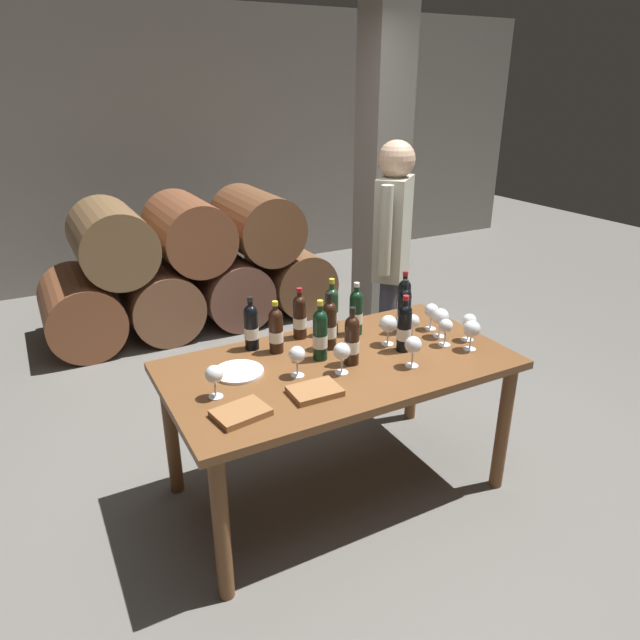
% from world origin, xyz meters
% --- Properties ---
extents(ground_plane, '(14.00, 14.00, 0.00)m').
position_xyz_m(ground_plane, '(0.00, 0.00, 0.00)').
color(ground_plane, '#66635E').
extents(cellar_back_wall, '(10.00, 0.24, 2.80)m').
position_xyz_m(cellar_back_wall, '(0.00, 4.20, 1.40)').
color(cellar_back_wall, gray).
rests_on(cellar_back_wall, ground_plane).
extents(barrel_stack, '(2.49, 0.90, 1.15)m').
position_xyz_m(barrel_stack, '(-0.00, 2.60, 0.53)').
color(barrel_stack, brown).
rests_on(barrel_stack, ground_plane).
extents(stone_pillar, '(0.32, 0.32, 2.60)m').
position_xyz_m(stone_pillar, '(1.30, 1.60, 1.30)').
color(stone_pillar, gray).
rests_on(stone_pillar, ground_plane).
extents(dining_table, '(1.70, 0.90, 0.76)m').
position_xyz_m(dining_table, '(0.00, 0.00, 0.67)').
color(dining_table, brown).
rests_on(dining_table, ground_plane).
extents(wine_bottle_0, '(0.07, 0.07, 0.28)m').
position_xyz_m(wine_bottle_0, '(-0.04, 0.35, 0.88)').
color(wine_bottle_0, black).
rests_on(wine_bottle_0, dining_table).
extents(wine_bottle_1, '(0.07, 0.07, 0.31)m').
position_xyz_m(wine_bottle_1, '(-0.07, 0.08, 0.89)').
color(wine_bottle_1, black).
rests_on(wine_bottle_1, dining_table).
extents(wine_bottle_2, '(0.07, 0.07, 0.30)m').
position_xyz_m(wine_bottle_2, '(0.49, 0.15, 0.89)').
color(wine_bottle_2, black).
rests_on(wine_bottle_2, dining_table).
extents(wine_bottle_3, '(0.07, 0.07, 0.28)m').
position_xyz_m(wine_bottle_3, '(-0.32, 0.35, 0.88)').
color(wine_bottle_3, black).
rests_on(wine_bottle_3, dining_table).
extents(wine_bottle_4, '(0.07, 0.07, 0.30)m').
position_xyz_m(wine_bottle_4, '(0.04, 0.16, 0.89)').
color(wine_bottle_4, black).
rests_on(wine_bottle_4, dining_table).
extents(wine_bottle_5, '(0.07, 0.07, 0.32)m').
position_xyz_m(wine_bottle_5, '(0.13, 0.31, 0.90)').
color(wine_bottle_5, '#19381E').
rests_on(wine_bottle_5, dining_table).
extents(wine_bottle_6, '(0.07, 0.07, 0.31)m').
position_xyz_m(wine_bottle_6, '(0.56, 0.25, 0.89)').
color(wine_bottle_6, black).
rests_on(wine_bottle_6, dining_table).
extents(wine_bottle_7, '(0.07, 0.07, 0.27)m').
position_xyz_m(wine_bottle_7, '(-0.22, 0.25, 0.88)').
color(wine_bottle_7, black).
rests_on(wine_bottle_7, dining_table).
extents(wine_bottle_8, '(0.07, 0.07, 0.29)m').
position_xyz_m(wine_bottle_8, '(0.25, 0.26, 0.89)').
color(wine_bottle_8, black).
rests_on(wine_bottle_8, dining_table).
extents(wine_bottle_9, '(0.07, 0.07, 0.29)m').
position_xyz_m(wine_bottle_9, '(0.04, -0.04, 0.89)').
color(wine_bottle_9, black).
rests_on(wine_bottle_9, dining_table).
extents(wine_bottle_10, '(0.07, 0.07, 0.30)m').
position_xyz_m(wine_bottle_10, '(0.36, -0.04, 0.89)').
color(wine_bottle_10, black).
rests_on(wine_bottle_10, dining_table).
extents(wine_glass_0, '(0.08, 0.08, 0.15)m').
position_xyz_m(wine_glass_0, '(-0.65, -0.04, 0.87)').
color(wine_glass_0, white).
rests_on(wine_glass_0, dining_table).
extents(wine_glass_1, '(0.09, 0.09, 0.16)m').
position_xyz_m(wine_glass_1, '(0.66, -0.20, 0.87)').
color(wine_glass_1, white).
rests_on(wine_glass_1, dining_table).
extents(wine_glass_2, '(0.09, 0.09, 0.16)m').
position_xyz_m(wine_glass_2, '(0.32, 0.06, 0.87)').
color(wine_glass_2, white).
rests_on(wine_glass_2, dining_table).
extents(wine_glass_3, '(0.09, 0.09, 0.16)m').
position_xyz_m(wine_glass_3, '(0.63, 0.01, 0.87)').
color(wine_glass_3, white).
rests_on(wine_glass_3, dining_table).
extents(wine_glass_4, '(0.08, 0.08, 0.16)m').
position_xyz_m(wine_glass_4, '(0.29, -0.21, 0.87)').
color(wine_glass_4, white).
rests_on(wine_glass_4, dining_table).
extents(wine_glass_5, '(0.07, 0.07, 0.15)m').
position_xyz_m(wine_glass_5, '(0.58, -0.09, 0.86)').
color(wine_glass_5, white).
rests_on(wine_glass_5, dining_table).
extents(wine_glass_6, '(0.07, 0.07, 0.15)m').
position_xyz_m(wine_glass_6, '(0.14, 0.12, 0.87)').
color(wine_glass_6, white).
rests_on(wine_glass_6, dining_table).
extents(wine_glass_7, '(0.08, 0.08, 0.15)m').
position_xyz_m(wine_glass_7, '(0.65, 0.11, 0.87)').
color(wine_glass_7, white).
rests_on(wine_glass_7, dining_table).
extents(wine_glass_8, '(0.08, 0.08, 0.15)m').
position_xyz_m(wine_glass_8, '(-0.25, -0.03, 0.87)').
color(wine_glass_8, white).
rests_on(wine_glass_8, dining_table).
extents(wine_glass_9, '(0.08, 0.08, 0.16)m').
position_xyz_m(wine_glass_9, '(-0.05, -0.11, 0.87)').
color(wine_glass_9, white).
rests_on(wine_glass_9, dining_table).
extents(wine_glass_10, '(0.08, 0.08, 0.15)m').
position_xyz_m(wine_glass_10, '(0.73, -0.10, 0.87)').
color(wine_glass_10, white).
rests_on(wine_glass_10, dining_table).
extents(wine_glass_11, '(0.07, 0.07, 0.15)m').
position_xyz_m(wine_glass_11, '(0.47, 0.04, 0.86)').
color(wine_glass_11, white).
rests_on(wine_glass_11, dining_table).
extents(tasting_notebook, '(0.24, 0.19, 0.03)m').
position_xyz_m(tasting_notebook, '(-0.60, -0.23, 0.77)').
color(tasting_notebook, '#936038').
rests_on(tasting_notebook, dining_table).
extents(leather_ledger, '(0.22, 0.16, 0.03)m').
position_xyz_m(leather_ledger, '(-0.25, -0.22, 0.77)').
color(leather_ledger, '#936038').
rests_on(leather_ledger, dining_table).
extents(serving_plate, '(0.24, 0.24, 0.01)m').
position_xyz_m(serving_plate, '(-0.48, 0.12, 0.77)').
color(serving_plate, white).
rests_on(serving_plate, dining_table).
extents(sommelier_presenting, '(0.39, 0.36, 1.72)m').
position_xyz_m(sommelier_presenting, '(0.82, 0.75, 1.04)').
color(sommelier_presenting, '#383842').
rests_on(sommelier_presenting, ground_plane).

